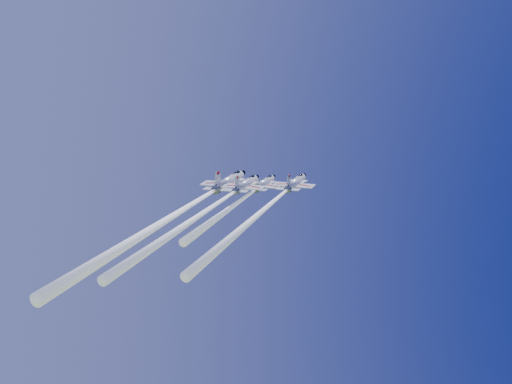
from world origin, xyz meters
name	(u,v)px	position (x,y,z in m)	size (l,w,h in m)	color
jet_lead	(240,201)	(-6.07, -5.40, 87.66)	(25.38, 27.06, 30.75)	white
jet_left	(178,213)	(-20.58, -11.03, 83.05)	(36.63, 39.50, 47.92)	white
jet_right	(264,210)	(-5.90, -16.11, 83.93)	(31.21, 33.74, 41.51)	white
jet_slot	(205,212)	(-17.47, -16.45, 82.48)	(29.91, 32.35, 39.89)	white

